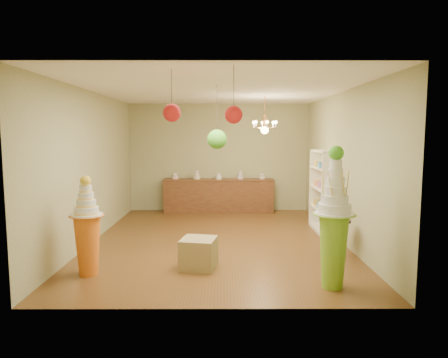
{
  "coord_description": "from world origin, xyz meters",
  "views": [
    {
      "loc": [
        0.11,
        -7.98,
        2.15
      ],
      "look_at": [
        0.14,
        0.0,
        1.26
      ],
      "focal_mm": 32.0,
      "sensor_mm": 36.0,
      "label": 1
    }
  ],
  "objects_px": {
    "pedestal_orange": "(87,236)",
    "round_table": "(336,233)",
    "pedestal_green": "(334,232)",
    "sideboard": "(219,195)"
  },
  "relations": [
    {
      "from": "pedestal_green",
      "to": "round_table",
      "type": "height_order",
      "value": "pedestal_green"
    },
    {
      "from": "sideboard",
      "to": "pedestal_orange",
      "type": "bearing_deg",
      "value": -111.35
    },
    {
      "from": "sideboard",
      "to": "pedestal_green",
      "type": "bearing_deg",
      "value": -73.27
    },
    {
      "from": "pedestal_green",
      "to": "sideboard",
      "type": "distance_m",
      "value": 5.78
    },
    {
      "from": "pedestal_green",
      "to": "round_table",
      "type": "xyz_separation_m",
      "value": [
        0.44,
        1.43,
        -0.36
      ]
    },
    {
      "from": "pedestal_green",
      "to": "sideboard",
      "type": "xyz_separation_m",
      "value": [
        -1.66,
        5.52,
        -0.32
      ]
    },
    {
      "from": "pedestal_orange",
      "to": "round_table",
      "type": "distance_m",
      "value": 4.16
    },
    {
      "from": "sideboard",
      "to": "round_table",
      "type": "bearing_deg",
      "value": -62.82
    },
    {
      "from": "pedestal_green",
      "to": "sideboard",
      "type": "relative_size",
      "value": 0.66
    },
    {
      "from": "pedestal_orange",
      "to": "round_table",
      "type": "xyz_separation_m",
      "value": [
        4.05,
        0.9,
        -0.18
      ]
    }
  ]
}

